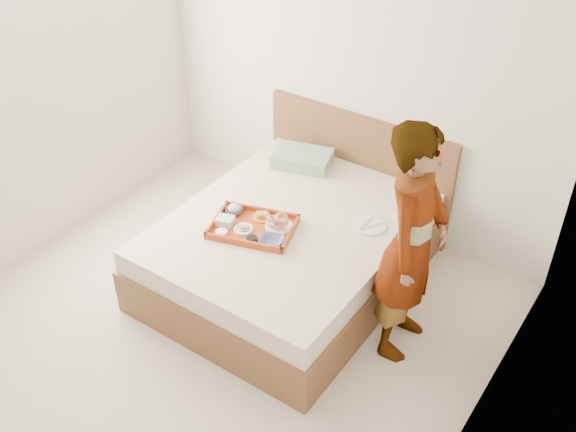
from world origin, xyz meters
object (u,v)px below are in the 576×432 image
Objects in this scene: bed at (290,249)px; dinner_plate at (369,225)px; person at (412,244)px; tray at (253,226)px.

dinner_plate reaches higher than bed.
dinner_plate is (0.50, 0.26, 0.27)m from bed.
person reaches higher than bed.
person is (1.13, 0.13, 0.27)m from tray.
bed is 1.21× the size of person.
person reaches higher than tray.
tray is at bearing -142.57° from dinner_plate.
tray is 1.17m from person.
dinner_plate is 0.67m from person.
person is at bearing -6.35° from bed.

